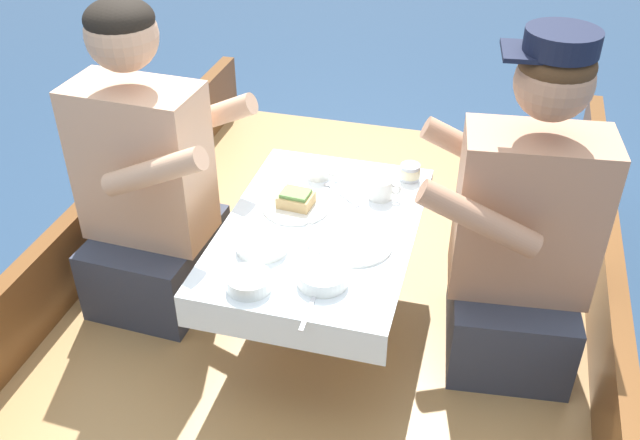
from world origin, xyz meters
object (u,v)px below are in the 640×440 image
object	(u,v)px
person_starboard	(521,239)
tin_can	(410,172)
person_port	(148,189)
coffee_cup_port	(381,188)
coffee_cup_starboard	(319,170)
sandwich	(296,199)

from	to	relation	value
person_starboard	tin_can	size ratio (longest dim) A/B	15.62
person_port	coffee_cup_port	world-z (taller)	person_port
coffee_cup_port	coffee_cup_starboard	world-z (taller)	coffee_cup_port
person_port	person_starboard	world-z (taller)	person_starboard
coffee_cup_starboard	person_port	bearing A→B (deg)	-155.84
coffee_cup_port	coffee_cup_starboard	size ratio (longest dim) A/B	1.04
person_port	coffee_cup_starboard	distance (m)	0.56
person_starboard	sandwich	size ratio (longest dim) A/B	9.57
person_port	person_starboard	xyz separation A→B (m)	(1.17, 0.04, -0.00)
person_starboard	sandwich	world-z (taller)	person_starboard
person_port	coffee_cup_port	distance (m)	0.75
coffee_cup_starboard	tin_can	distance (m)	0.30
coffee_cup_port	tin_can	distance (m)	0.15
coffee_cup_port	coffee_cup_starboard	distance (m)	0.23
coffee_cup_port	coffee_cup_starboard	xyz separation A→B (m)	(-0.22, 0.07, -0.01)
person_port	sandwich	size ratio (longest dim) A/B	9.49
tin_can	person_starboard	bearing A→B (deg)	-35.00
person_port	tin_can	bearing A→B (deg)	22.85
person_starboard	tin_can	world-z (taller)	person_starboard
person_port	sandwich	world-z (taller)	person_port
tin_can	person_port	bearing A→B (deg)	-159.81
person_port	sandwich	xyz separation A→B (m)	(0.49, 0.03, 0.02)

